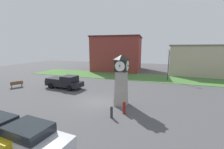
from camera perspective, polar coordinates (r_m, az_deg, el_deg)
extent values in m
plane|color=#4C4C4F|center=(16.43, -5.96, -10.34)|extent=(82.10, 82.10, 0.00)
cube|color=#A09B91|center=(15.54, 3.48, -10.18)|extent=(1.22, 1.22, 0.69)
cube|color=#9E998E|center=(15.31, 3.51, -7.76)|extent=(1.17, 1.17, 0.69)
cube|color=#A09B91|center=(15.11, 3.54, -5.27)|extent=(1.11, 1.11, 0.69)
cube|color=#9B968C|center=(14.94, 3.57, -2.72)|extent=(1.06, 1.06, 0.69)
cube|color=#9C978D|center=(14.80, 3.60, -0.11)|extent=(1.01, 1.01, 0.69)
cube|color=black|center=(14.66, 3.64, 3.42)|extent=(1.16, 1.16, 1.15)
cylinder|color=white|center=(15.24, 4.22, 3.68)|extent=(0.96, 0.04, 0.96)
cube|color=black|center=(15.27, 4.25, 3.69)|extent=(0.06, 0.12, 0.21)
cube|color=black|center=(15.27, 4.25, 3.69)|extent=(0.04, 0.24, 0.32)
cylinder|color=white|center=(14.08, 3.01, 3.15)|extent=(0.96, 0.04, 0.96)
cube|color=black|center=(14.05, 2.97, 3.13)|extent=(0.06, 0.22, 0.10)
cube|color=black|center=(14.05, 2.97, 3.13)|extent=(0.04, 0.22, 0.33)
cylinder|color=white|center=(14.52, 5.94, 3.32)|extent=(0.04, 0.96, 0.96)
cube|color=black|center=(14.51, 6.06, 3.32)|extent=(0.08, 0.06, 0.22)
cube|color=black|center=(14.51, 6.06, 3.32)|extent=(0.36, 0.04, 0.10)
cylinder|color=white|center=(14.82, 1.38, 3.52)|extent=(0.04, 0.96, 0.96)
cube|color=black|center=(14.83, 1.27, 3.52)|extent=(0.21, 0.06, 0.13)
cube|color=black|center=(14.83, 1.27, 3.52)|extent=(0.36, 0.04, 0.11)
pyramid|color=black|center=(14.58, 3.68, 6.58)|extent=(1.22, 1.22, 0.47)
cylinder|color=maroon|center=(13.55, 4.64, -12.72)|extent=(0.27, 0.27, 0.98)
sphere|color=maroon|center=(13.35, 4.67, -10.63)|extent=(0.24, 0.24, 0.24)
cylinder|color=#333338|center=(12.81, -0.18, -14.39)|extent=(0.22, 0.22, 0.86)
sphere|color=#333338|center=(12.62, -0.18, -12.48)|extent=(0.20, 0.20, 0.20)
cylinder|color=black|center=(14.53, -35.95, -13.84)|extent=(0.64, 0.22, 0.64)
cylinder|color=black|center=(11.38, -29.54, -19.83)|extent=(0.66, 0.27, 0.64)
cylinder|color=black|center=(13.42, -36.68, -15.88)|extent=(0.66, 0.27, 0.64)
cube|color=silver|center=(10.12, -27.61, -21.59)|extent=(4.60, 2.28, 0.71)
cube|color=#1E2328|center=(10.06, -29.17, -17.81)|extent=(2.59, 1.94, 0.56)
cylinder|color=black|center=(9.90, -17.61, -23.71)|extent=(0.66, 0.28, 0.64)
cylinder|color=black|center=(11.70, -28.37, -18.86)|extent=(0.66, 0.28, 0.64)
cylinder|color=black|center=(10.90, -36.28, -21.95)|extent=(0.66, 0.28, 0.64)
cube|color=black|center=(22.54, -17.73, -3.20)|extent=(5.62, 2.40, 0.70)
cube|color=black|center=(21.77, -15.92, -1.55)|extent=(2.06, 2.01, 0.80)
cube|color=black|center=(23.15, -19.85, -1.63)|extent=(3.16, 2.20, 0.36)
cylinder|color=black|center=(22.30, -12.92, -3.90)|extent=(0.82, 0.35, 0.80)
cylinder|color=black|center=(20.89, -15.92, -5.01)|extent=(0.82, 0.35, 0.80)
cylinder|color=black|center=(24.35, -19.19, -3.02)|extent=(0.82, 0.35, 0.80)
cylinder|color=black|center=(23.06, -22.29, -3.96)|extent=(0.82, 0.35, 0.80)
cube|color=brown|center=(26.14, -32.56, -3.09)|extent=(1.27, 1.62, 0.08)
cube|color=brown|center=(25.84, -32.54, -2.66)|extent=(0.89, 1.39, 0.40)
cylinder|color=#262628|center=(26.45, -31.20, -3.32)|extent=(0.06, 0.06, 0.45)
cylinder|color=#262628|center=(26.32, -33.95, -3.66)|extent=(0.06, 0.06, 0.45)
cylinder|color=#262628|center=(26.07, -31.07, -3.49)|extent=(0.06, 0.06, 0.45)
cylinder|color=#262628|center=(25.93, -33.86, -3.83)|extent=(0.06, 0.06, 0.45)
cylinder|color=#333338|center=(27.83, 20.67, 3.08)|extent=(0.14, 0.14, 5.18)
cube|color=silver|center=(27.65, 21.04, 8.65)|extent=(0.50, 0.24, 0.24)
cube|color=maroon|center=(38.85, 2.18, 7.80)|extent=(12.06, 11.26, 8.13)
cube|color=#4F1E1B|center=(38.89, 2.23, 14.02)|extent=(12.42, 11.59, 0.30)
cube|color=#B7A88E|center=(36.86, 35.23, 4.11)|extent=(18.30, 8.23, 5.99)
cube|color=#6E6455|center=(36.76, 35.75, 8.98)|extent=(18.85, 8.47, 0.30)
cube|color=#477A38|center=(29.70, 13.07, -1.12)|extent=(49.26, 7.42, 0.04)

